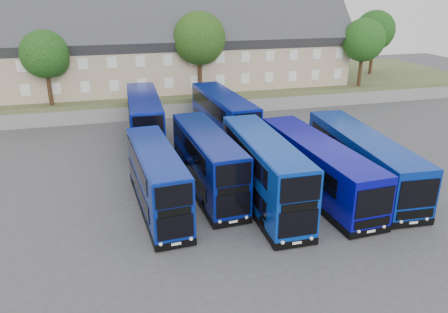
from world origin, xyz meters
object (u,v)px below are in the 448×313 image
(tree_mid, at_px, (200,40))
(dd_front_left, at_px, (157,181))
(coach_east_a, at_px, (316,167))
(tree_east, at_px, (364,42))
(tree_west, at_px, (46,56))
(tree_far, at_px, (375,32))
(dd_front_mid, at_px, (208,163))

(tree_mid, bearing_deg, dd_front_left, -108.97)
(coach_east_a, bearing_deg, tree_east, 50.03)
(tree_west, bearing_deg, tree_mid, 1.79)
(dd_front_left, distance_m, tree_mid, 24.72)
(tree_west, height_order, tree_far, tree_far)
(dd_front_mid, distance_m, tree_mid, 22.09)
(tree_mid, xyz_separation_m, tree_east, (20.00, -0.50, -0.68))
(tree_mid, bearing_deg, tree_far, 14.04)
(tree_east, bearing_deg, dd_front_mid, -139.75)
(coach_east_a, bearing_deg, tree_far, 49.11)
(tree_west, bearing_deg, tree_east, 0.00)
(coach_east_a, xyz_separation_m, tree_far, (22.72, 29.25, 5.95))
(tree_west, xyz_separation_m, tree_east, (36.00, 0.00, 0.34))
(dd_front_left, bearing_deg, dd_front_mid, 21.79)
(coach_east_a, height_order, tree_east, tree_east)
(tree_west, bearing_deg, tree_far, 9.46)
(tree_west, bearing_deg, dd_front_mid, -59.65)
(dd_front_mid, height_order, coach_east_a, dd_front_mid)
(dd_front_mid, bearing_deg, tree_mid, 75.53)
(dd_front_left, distance_m, tree_west, 24.17)
(dd_front_mid, relative_size, tree_east, 1.34)
(coach_east_a, distance_m, tree_mid, 23.83)
(tree_mid, bearing_deg, tree_east, -1.43)
(dd_front_mid, distance_m, tree_east, 31.98)
(tree_west, relative_size, tree_mid, 0.83)
(dd_front_mid, height_order, tree_far, tree_far)
(dd_front_left, xyz_separation_m, dd_front_mid, (3.72, 1.79, 0.11))
(coach_east_a, bearing_deg, tree_west, 127.87)
(tree_west, relative_size, tree_far, 0.88)
(dd_front_left, relative_size, tree_far, 1.20)
(coach_east_a, relative_size, tree_west, 1.75)
(tree_far, bearing_deg, tree_mid, -165.96)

